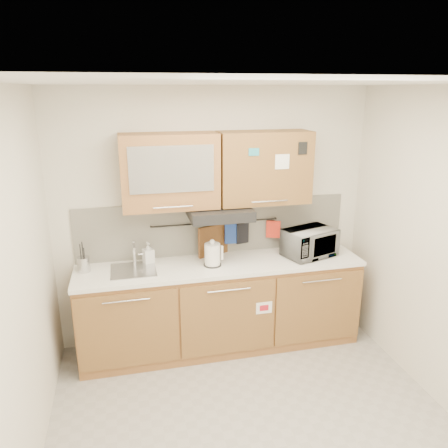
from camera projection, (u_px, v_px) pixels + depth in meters
floor at (255, 426)px, 3.47m from camera, size 3.20×3.20×0.00m
ceiling at (264, 83)px, 2.70m from camera, size 3.20×3.20×0.00m
wall_back at (214, 218)px, 4.48m from camera, size 3.20×0.00×3.20m
wall_left at (15, 300)px, 2.73m from camera, size 0.00×3.00×3.00m
base_cabinet at (221, 310)px, 4.46m from camera, size 2.80×0.64×0.88m
countertop at (221, 265)px, 4.31m from camera, size 2.82×0.62×0.04m
backsplash at (215, 227)px, 4.50m from camera, size 2.80×0.02×0.56m
upper_cabinets at (217, 169)px, 4.16m from camera, size 1.82×0.37×0.70m
range_hood at (220, 213)px, 4.21m from camera, size 0.60×0.46×0.10m
sink at (134, 270)px, 4.13m from camera, size 0.42×0.40×0.26m
utensil_rail at (215, 223)px, 4.44m from camera, size 1.30×0.02×0.02m
utensil_crock at (84, 264)px, 4.08m from camera, size 0.15×0.15×0.29m
kettle at (213, 255)px, 4.22m from camera, size 0.19×0.17×0.27m
toaster at (297, 246)px, 4.49m from camera, size 0.28×0.20×0.19m
microwave at (309, 243)px, 4.46m from camera, size 0.59×0.49×0.28m
soap_bottle at (148, 253)px, 4.27m from camera, size 0.12×0.12×0.22m
cutting_board at (215, 247)px, 4.50m from camera, size 0.37×0.17×0.48m
oven_mitt at (231, 234)px, 4.50m from camera, size 0.13×0.04×0.21m
dark_pouch at (242, 233)px, 4.53m from camera, size 0.14×0.07×0.21m
pot_holder at (273, 229)px, 4.60m from camera, size 0.15×0.07×0.18m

